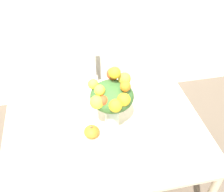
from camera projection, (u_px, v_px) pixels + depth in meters
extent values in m
plane|color=brown|center=(106.00, 178.00, 2.51)|extent=(12.00, 12.00, 0.00)
cube|color=beige|center=(105.00, 127.00, 2.05)|extent=(1.54, 1.20, 0.03)
cylinder|color=beige|center=(25.00, 124.00, 2.58)|extent=(0.06, 0.06, 0.70)
cylinder|color=beige|center=(161.00, 104.00, 2.80)|extent=(0.06, 0.06, 0.70)
cylinder|color=#B2CCBC|center=(112.00, 115.00, 1.96)|extent=(0.11, 0.11, 0.25)
cylinder|color=silver|center=(112.00, 120.00, 1.99)|extent=(0.09, 0.09, 0.13)
cylinder|color=#38662D|center=(115.00, 111.00, 1.93)|extent=(0.01, 0.00, 0.31)
cylinder|color=#38662D|center=(112.00, 109.00, 1.95)|extent=(0.01, 0.01, 0.31)
cylinder|color=#38662D|center=(109.00, 110.00, 1.94)|extent=(0.01, 0.01, 0.31)
cylinder|color=#38662D|center=(110.00, 112.00, 1.92)|extent=(0.01, 0.00, 0.31)
cylinder|color=#38662D|center=(113.00, 113.00, 1.92)|extent=(0.01, 0.01, 0.31)
ellipsoid|color=#38662D|center=(112.00, 96.00, 1.83)|extent=(0.31, 0.31, 0.19)
sphere|color=yellow|center=(124.00, 100.00, 1.72)|extent=(0.09, 0.09, 0.09)
sphere|color=yellow|center=(100.00, 90.00, 1.73)|extent=(0.07, 0.07, 0.07)
sphere|color=yellow|center=(97.00, 102.00, 1.72)|extent=(0.09, 0.09, 0.09)
sphere|color=orange|center=(125.00, 86.00, 1.72)|extent=(0.07, 0.07, 0.07)
sphere|color=#D64C23|center=(103.00, 101.00, 1.72)|extent=(0.07, 0.07, 0.07)
sphere|color=yellow|center=(115.00, 73.00, 1.74)|extent=(0.08, 0.08, 0.08)
sphere|color=#AD9E33|center=(124.00, 79.00, 1.82)|extent=(0.09, 0.09, 0.09)
sphere|color=#D64C23|center=(113.00, 74.00, 1.86)|extent=(0.09, 0.09, 0.09)
sphere|color=yellow|center=(93.00, 84.00, 1.82)|extent=(0.07, 0.07, 0.07)
sphere|color=yellow|center=(115.00, 106.00, 1.67)|extent=(0.09, 0.09, 0.09)
ellipsoid|color=orange|center=(92.00, 132.00, 1.93)|extent=(0.11, 0.11, 0.09)
cylinder|color=brown|center=(91.00, 127.00, 1.90)|extent=(0.02, 0.02, 0.02)
cube|color=silver|center=(80.00, 89.00, 2.84)|extent=(0.43, 0.43, 0.02)
cylinder|color=silver|center=(68.00, 117.00, 2.84)|extent=(0.04, 0.04, 0.43)
cylinder|color=silver|center=(99.00, 113.00, 2.89)|extent=(0.04, 0.04, 0.43)
cylinder|color=silver|center=(66.00, 96.00, 3.10)|extent=(0.04, 0.04, 0.43)
cylinder|color=silver|center=(95.00, 93.00, 3.14)|extent=(0.04, 0.04, 0.43)
cube|color=silver|center=(77.00, 59.00, 2.83)|extent=(0.40, 0.03, 0.49)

